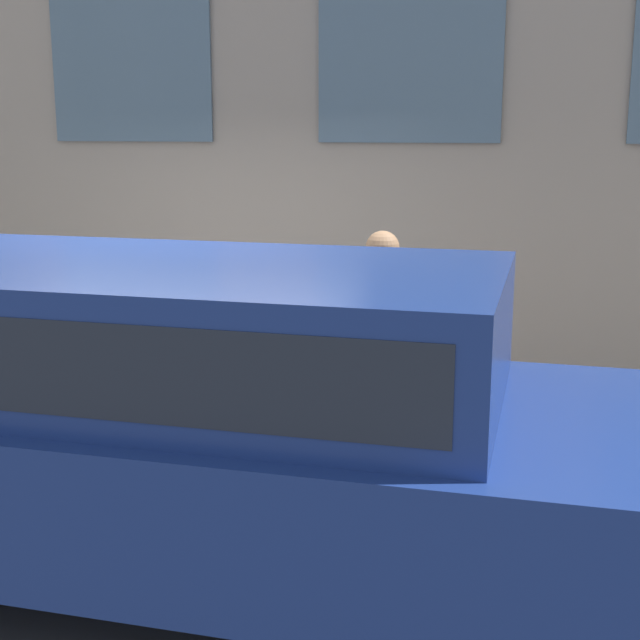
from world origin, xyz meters
TOP-DOWN VIEW (x-y plane):
  - ground_plane at (0.00, 0.00)m, footprint 80.00×80.00m
  - sidewalk at (1.21, 0.00)m, footprint 2.42×60.00m
  - fire_hydrant at (0.40, -0.58)m, footprint 0.33×0.44m
  - person at (0.75, -1.40)m, footprint 0.36×0.24m
  - parked_truck_navy_near at (-1.44, -0.67)m, footprint 1.90×5.23m

SIDE VIEW (x-z plane):
  - ground_plane at x=0.00m, z-range 0.00..0.00m
  - sidewalk at x=1.21m, z-range 0.00..0.15m
  - fire_hydrant at x=0.40m, z-range 0.16..0.86m
  - parked_truck_navy_near at x=-1.44m, z-range 0.14..1.86m
  - person at x=0.75m, z-range 0.30..1.81m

